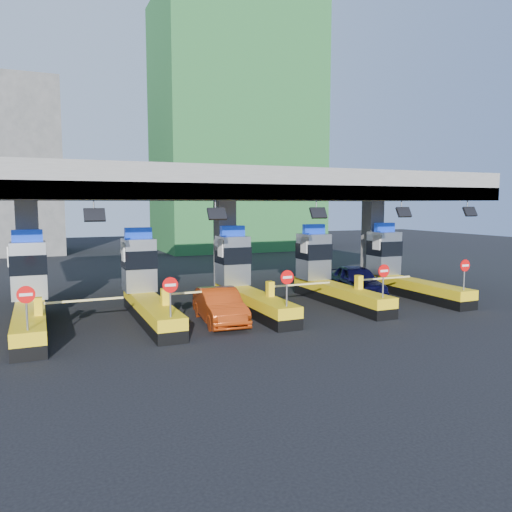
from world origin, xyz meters
name	(u,v)px	position (x,y,z in m)	size (l,w,h in m)	color
ground	(245,309)	(0.00, 0.00, 0.00)	(120.00, 120.00, 0.00)	black
toll_canopy	(225,189)	(0.00, 2.87, 6.13)	(28.00, 12.09, 7.00)	slate
toll_lane_far_left	(29,295)	(-10.00, 0.28, 1.40)	(4.43, 8.00, 4.16)	black
toll_lane_left	(145,287)	(-5.00, 0.28, 1.40)	(4.43, 8.00, 4.16)	black
toll_lane_center	(243,281)	(0.00, 0.28, 1.40)	(4.43, 8.00, 4.16)	black
toll_lane_right	(327,275)	(5.00, 0.28, 1.40)	(4.43, 8.00, 4.16)	black
toll_lane_far_right	(400,270)	(10.00, 0.28, 1.40)	(4.43, 8.00, 4.16)	black
bg_building_scaffold	(236,128)	(12.00, 32.00, 14.00)	(18.00, 12.00, 28.00)	#1E5926
van	(357,281)	(7.29, 0.74, 0.88)	(2.08, 5.17, 1.76)	black
red_car	(220,306)	(-2.21, -2.33, 0.77)	(1.63, 4.67, 1.54)	#AA340D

